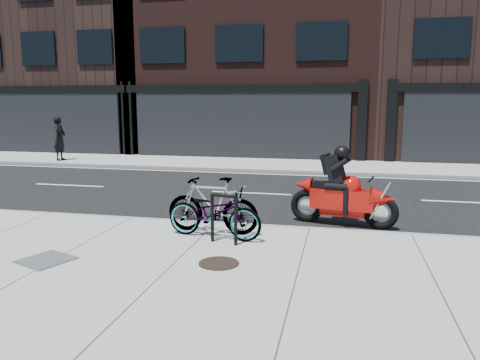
% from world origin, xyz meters
% --- Properties ---
extents(ground, '(120.00, 120.00, 0.00)m').
position_xyz_m(ground, '(0.00, 0.00, 0.00)').
color(ground, black).
rests_on(ground, ground).
extents(sidewalk_near, '(60.00, 6.00, 0.13)m').
position_xyz_m(sidewalk_near, '(0.00, -5.00, 0.07)').
color(sidewalk_near, gray).
rests_on(sidewalk_near, ground).
extents(sidewalk_far, '(60.00, 3.50, 0.13)m').
position_xyz_m(sidewalk_far, '(0.00, 7.75, 0.07)').
color(sidewalk_far, gray).
rests_on(sidewalk_far, ground).
extents(building_midwest, '(10.00, 10.00, 12.00)m').
position_xyz_m(building_midwest, '(-12.00, 14.50, 6.00)').
color(building_midwest, black).
rests_on(building_midwest, ground).
extents(building_center, '(12.00, 10.00, 14.50)m').
position_xyz_m(building_center, '(-2.00, 14.50, 7.25)').
color(building_center, black).
rests_on(building_center, ground).
extents(bike_rack, '(0.54, 0.19, 0.93)m').
position_xyz_m(bike_rack, '(0.53, -3.35, 0.67)').
color(bike_rack, black).
rests_on(bike_rack, sidewalk_near).
extents(bicycle_front, '(1.99, 0.94, 1.00)m').
position_xyz_m(bicycle_front, '(0.26, -3.04, 0.63)').
color(bicycle_front, gray).
rests_on(bicycle_front, sidewalk_near).
extents(bicycle_rear, '(1.91, 0.66, 1.13)m').
position_xyz_m(bicycle_rear, '(0.14, -2.71, 0.69)').
color(bicycle_rear, gray).
rests_on(bicycle_rear, sidewalk_near).
extents(motorcycle, '(2.37, 0.90, 1.78)m').
position_xyz_m(motorcycle, '(2.76, -1.12, 0.72)').
color(motorcycle, black).
rests_on(motorcycle, ground).
extents(pedestrian, '(0.55, 0.76, 1.92)m').
position_xyz_m(pedestrian, '(-9.42, 6.80, 1.09)').
color(pedestrian, black).
rests_on(pedestrian, sidewalk_far).
extents(manhole_cover, '(0.81, 0.81, 0.02)m').
position_xyz_m(manhole_cover, '(0.72, -4.43, 0.14)').
color(manhole_cover, black).
rests_on(manhole_cover, sidewalk_near).
extents(utility_grate, '(0.97, 0.97, 0.02)m').
position_xyz_m(utility_grate, '(-2.12, -4.88, 0.14)').
color(utility_grate, '#434345').
rests_on(utility_grate, sidewalk_near).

